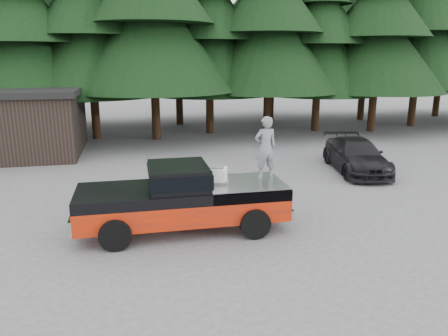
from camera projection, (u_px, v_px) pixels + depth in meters
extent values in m
plane|color=#4C4C4E|center=(223.00, 230.00, 12.49)|extent=(120.00, 120.00, 0.00)
cube|color=black|center=(178.00, 175.00, 12.10)|extent=(1.66, 1.90, 0.59)
cube|color=silver|center=(216.00, 175.00, 12.45)|extent=(0.72, 0.66, 0.41)
imported|color=slate|center=(265.00, 147.00, 12.73)|extent=(0.71, 0.50, 1.84)
imported|color=black|center=(356.00, 155.00, 18.70)|extent=(2.68, 5.01, 1.38)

